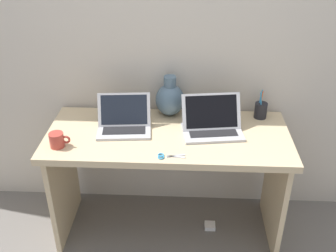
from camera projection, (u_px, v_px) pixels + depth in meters
name	position (u px, v px, depth m)	size (l,w,h in m)	color
ground_plane	(168.00, 227.00, 2.66)	(6.00, 6.00, 0.00)	slate
back_wall	(171.00, 37.00, 2.35)	(4.40, 0.04, 2.40)	beige
desk	(168.00, 157.00, 2.37)	(1.41, 0.60, 0.74)	#D1B78C
laptop_left	(124.00, 121.00, 2.32)	(0.32, 0.24, 0.20)	#B2B2B7
laptop_right	(212.00, 123.00, 2.29)	(0.37, 0.27, 0.20)	#B2B2B7
green_vase	(170.00, 99.00, 2.44)	(0.18, 0.18, 0.25)	slate
coffee_mug	(57.00, 140.00, 2.15)	(0.12, 0.08, 0.08)	#B23D33
pen_cup	(261.00, 110.00, 2.43)	(0.08, 0.08, 0.18)	black
scissors	(166.00, 156.00, 2.09)	(0.15, 0.06, 0.01)	#B7B7BC
power_brick	(210.00, 226.00, 2.65)	(0.07, 0.07, 0.03)	white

